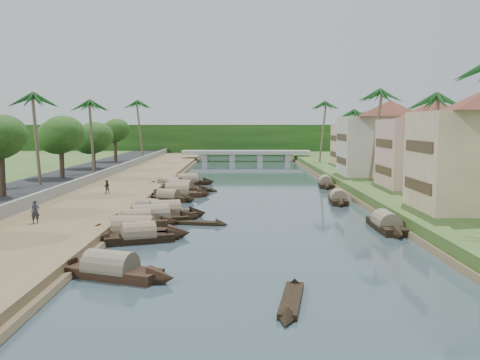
{
  "coord_description": "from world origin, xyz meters",
  "views": [
    {
      "loc": [
        -1.67,
        -45.23,
        8.2
      ],
      "look_at": [
        -1.49,
        13.77,
        2.0
      ],
      "focal_mm": 40.0,
      "sensor_mm": 36.0,
      "label": 1
    }
  ],
  "objects_px": {
    "sampan_0": "(110,270)",
    "person_near": "(35,212)",
    "bridge": "(246,154)",
    "sampan_1": "(138,236)"
  },
  "relations": [
    {
      "from": "bridge",
      "to": "sampan_0",
      "type": "relative_size",
      "value": 3.54
    },
    {
      "from": "bridge",
      "to": "person_near",
      "type": "xyz_separation_m",
      "value": [
        -16.85,
        -77.8,
        -0.06
      ]
    },
    {
      "from": "bridge",
      "to": "person_near",
      "type": "distance_m",
      "value": 79.6
    },
    {
      "from": "sampan_0",
      "to": "sampan_1",
      "type": "bearing_deg",
      "value": 111.49
    },
    {
      "from": "bridge",
      "to": "sampan_1",
      "type": "xyz_separation_m",
      "value": [
        -8.63,
        -80.71,
        -1.31
      ]
    },
    {
      "from": "sampan_0",
      "to": "person_near",
      "type": "bearing_deg",
      "value": 146.77
    },
    {
      "from": "sampan_0",
      "to": "person_near",
      "type": "xyz_separation_m",
      "value": [
        -8.31,
        11.48,
        1.25
      ]
    },
    {
      "from": "bridge",
      "to": "sampan_1",
      "type": "bearing_deg",
      "value": -96.1
    },
    {
      "from": "person_near",
      "to": "sampan_0",
      "type": "bearing_deg",
      "value": -87.66
    },
    {
      "from": "sampan_1",
      "to": "person_near",
      "type": "relative_size",
      "value": 3.95
    }
  ]
}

